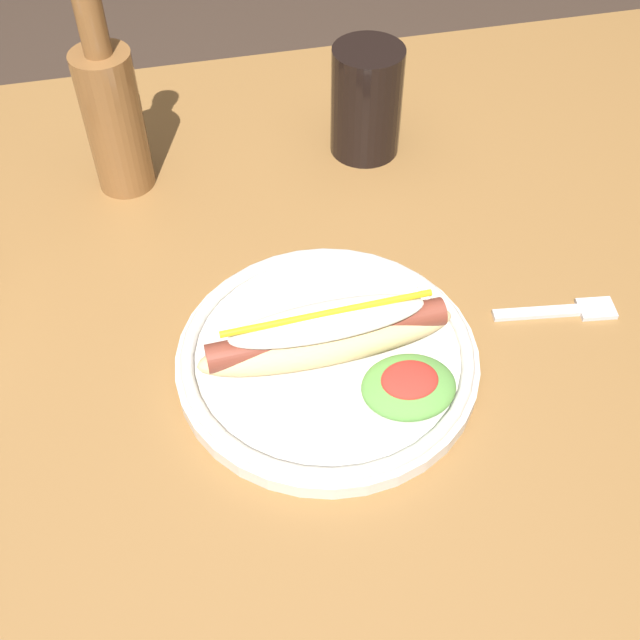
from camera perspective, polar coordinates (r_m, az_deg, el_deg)
ground_plane at (r=1.43m, az=-1.84°, el=-18.43°), size 8.00×8.00×0.00m
dining_table at (r=0.87m, az=-2.86°, el=-1.64°), size 1.36×0.87×0.74m
hot_dog_plate at (r=0.71m, az=0.85°, el=-2.38°), size 0.28×0.28×0.08m
fork at (r=0.80m, az=17.29°, el=0.64°), size 0.12×0.04×0.00m
soda_cup at (r=0.93m, az=3.38°, el=15.52°), size 0.08×0.08×0.13m
glass_bottle at (r=0.89m, az=-14.80°, el=14.27°), size 0.06×0.06×0.24m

